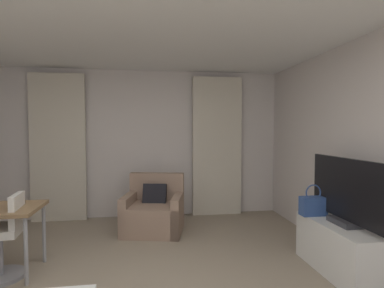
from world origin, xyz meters
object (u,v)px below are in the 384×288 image
(tv_flatscreen, at_px, (345,193))
(tv_console, at_px, (342,248))
(desk_chair, at_px, (4,241))
(armchair, at_px, (154,212))
(handbag_primary, at_px, (313,205))

(tv_flatscreen, bearing_deg, tv_console, 90.00)
(desk_chair, xyz_separation_m, tv_console, (3.57, -0.41, -0.12))
(armchair, height_order, tv_flatscreen, tv_flatscreen)
(tv_flatscreen, distance_m, handbag_primary, 0.47)
(tv_flatscreen, xyz_separation_m, handbag_primary, (-0.14, 0.38, -0.22))
(armchair, height_order, desk_chair, desk_chair)
(armchair, xyz_separation_m, tv_flatscreen, (1.99, -1.71, 0.59))
(desk_chair, relative_size, tv_console, 0.80)
(desk_chair, distance_m, handbag_primary, 3.44)
(desk_chair, distance_m, tv_console, 3.60)
(handbag_primary, bearing_deg, tv_console, -68.25)
(desk_chair, height_order, tv_console, desk_chair)
(armchair, bearing_deg, tv_flatscreen, -40.71)
(tv_flatscreen, bearing_deg, handbag_primary, 110.24)
(tv_console, bearing_deg, desk_chair, 173.40)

